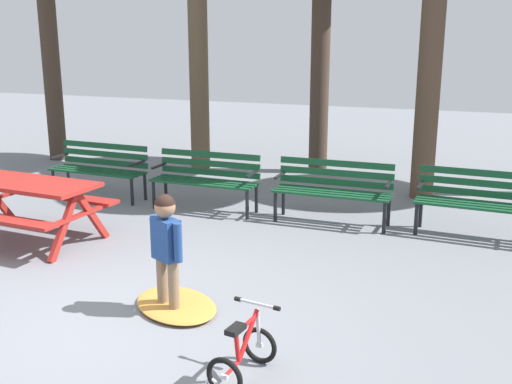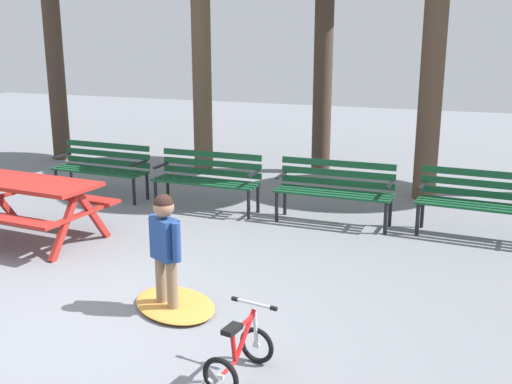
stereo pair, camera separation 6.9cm
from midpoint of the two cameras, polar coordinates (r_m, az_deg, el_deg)
ground at (r=5.68m, az=-15.01°, el=-12.06°), size 36.00×36.00×0.00m
picnic_table at (r=7.99m, az=-20.49°, el=-0.22°), size 1.87×1.44×0.79m
park_bench_far_left at (r=9.90m, az=-14.10°, el=2.48°), size 1.61×0.51×0.85m
park_bench_left at (r=8.88m, az=-4.35°, el=1.53°), size 1.60×0.46×0.85m
park_bench_right at (r=8.30m, az=7.70°, el=0.51°), size 1.60×0.47×0.85m
park_bench_far_right at (r=8.14m, az=20.93°, el=-0.60°), size 1.62×0.53×0.85m
child_standing at (r=5.55m, az=-8.25°, el=-4.80°), size 0.40×0.26×1.13m
kids_bicycle at (r=4.64m, az=-1.17°, el=-15.13°), size 0.43×0.60×0.54m
leaf_pile at (r=5.85m, az=-7.34°, el=-10.49°), size 1.16×1.08×0.07m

